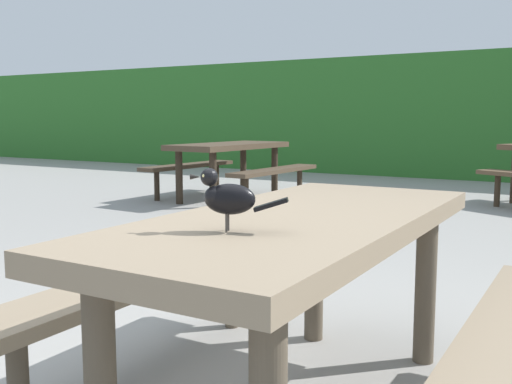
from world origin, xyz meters
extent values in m
cube|color=#84725B|center=(0.36, 0.28, 0.70)|extent=(0.76, 1.80, 0.07)
cylinder|color=brown|center=(0.09, 0.98, 0.33)|extent=(0.09, 0.09, 0.67)
cylinder|color=brown|center=(0.62, 0.98, 0.33)|extent=(0.09, 0.09, 0.67)
cube|color=#84725B|center=(-0.34, 0.28, 0.41)|extent=(0.28, 1.71, 0.05)
cylinder|color=brown|center=(-0.34, 0.92, 0.20)|extent=(0.07, 0.07, 0.39)
ellipsoid|color=black|center=(0.33, -0.13, 0.84)|extent=(0.17, 0.12, 0.09)
ellipsoid|color=black|center=(0.29, -0.14, 0.84)|extent=(0.08, 0.08, 0.06)
sphere|color=black|center=(0.27, -0.15, 0.90)|extent=(0.05, 0.05, 0.05)
sphere|color=#EAE08C|center=(0.27, -0.17, 0.90)|extent=(0.01, 0.01, 0.01)
sphere|color=#EAE08C|center=(0.25, -0.14, 0.90)|extent=(0.01, 0.01, 0.01)
cone|color=black|center=(0.23, -0.17, 0.90)|extent=(0.03, 0.03, 0.02)
cube|color=black|center=(0.44, -0.08, 0.82)|extent=(0.11, 0.07, 0.04)
cylinder|color=#47423D|center=(0.33, -0.14, 0.77)|extent=(0.01, 0.01, 0.05)
cylinder|color=#47423D|center=(0.32, -0.12, 0.77)|extent=(0.01, 0.01, 0.05)
cube|color=#473828|center=(-2.97, 4.96, 0.70)|extent=(0.86, 1.84, 0.07)
cylinder|color=#2E241A|center=(-2.66, 5.64, 0.33)|extent=(0.09, 0.09, 0.67)
cylinder|color=#2E241A|center=(-3.19, 5.67, 0.33)|extent=(0.09, 0.09, 0.67)
cylinder|color=#2E241A|center=(-2.74, 4.24, 0.33)|extent=(0.09, 0.09, 0.67)
cylinder|color=#2E241A|center=(-3.27, 4.27, 0.33)|extent=(0.09, 0.09, 0.67)
cube|color=#473828|center=(-2.27, 4.92, 0.41)|extent=(0.37, 1.72, 0.05)
cylinder|color=#2E241A|center=(-2.23, 5.56, 0.20)|extent=(0.07, 0.07, 0.39)
cylinder|color=#2E241A|center=(-2.30, 4.28, 0.20)|extent=(0.07, 0.07, 0.39)
cube|color=#473828|center=(-3.66, 5.00, 0.41)|extent=(0.37, 1.72, 0.05)
cylinder|color=#2E241A|center=(-3.63, 5.64, 0.20)|extent=(0.07, 0.07, 0.39)
cylinder|color=#2E241A|center=(-3.70, 4.36, 0.20)|extent=(0.07, 0.07, 0.39)
cylinder|color=#382B1D|center=(0.20, 6.04, 0.20)|extent=(0.07, 0.07, 0.39)
camera|label=1|loc=(1.24, -1.54, 1.07)|focal=41.35mm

